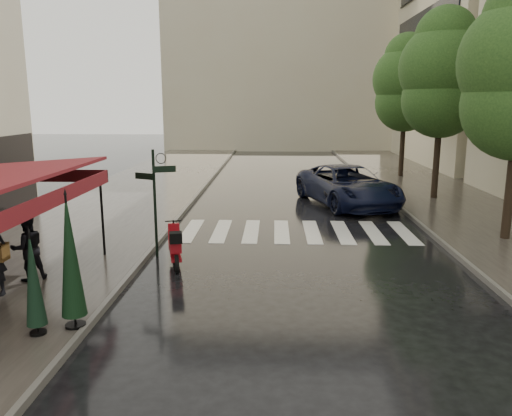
# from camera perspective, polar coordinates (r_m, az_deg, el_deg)

# --- Properties ---
(ground) EXTENTS (120.00, 120.00, 0.00)m
(ground) POSITION_cam_1_polar(r_m,az_deg,el_deg) (11.80, -8.81, -9.92)
(ground) COLOR black
(ground) RESTS_ON ground
(sidewalk_near) EXTENTS (6.00, 60.00, 0.12)m
(sidewalk_near) POSITION_cam_1_polar(r_m,az_deg,el_deg) (24.10, -14.02, 1.27)
(sidewalk_near) COLOR #38332D
(sidewalk_near) RESTS_ON ground
(sidewalk_far) EXTENTS (5.50, 60.00, 0.12)m
(sidewalk_far) POSITION_cam_1_polar(r_m,az_deg,el_deg) (24.52, 21.30, 0.99)
(sidewalk_far) COLOR #38332D
(sidewalk_far) RESTS_ON ground
(curb_near) EXTENTS (0.12, 60.00, 0.16)m
(curb_near) POSITION_cam_1_polar(r_m,az_deg,el_deg) (23.43, -6.83, 1.29)
(curb_near) COLOR #595651
(curb_near) RESTS_ON ground
(curb_far) EXTENTS (0.12, 60.00, 0.16)m
(curb_far) POSITION_cam_1_polar(r_m,az_deg,el_deg) (23.74, 14.91, 1.11)
(curb_far) COLOR #595651
(curb_far) RESTS_ON ground
(crosswalk) EXTENTS (7.85, 3.20, 0.01)m
(crosswalk) POSITION_cam_1_polar(r_m,az_deg,el_deg) (17.33, 4.68, -2.69)
(crosswalk) COLOR silver
(crosswalk) RESTS_ON ground
(signpost) EXTENTS (1.17, 0.29, 3.10)m
(signpost) POSITION_cam_1_polar(r_m,az_deg,el_deg) (14.38, -11.49, 1.54)
(signpost) COLOR black
(signpost) RESTS_ON ground
(haussmann_far) EXTENTS (8.00, 16.00, 18.50)m
(haussmann_far) POSITION_cam_1_polar(r_m,az_deg,el_deg) (39.74, 24.48, 17.96)
(haussmann_far) COLOR #BAAE8E
(haussmann_far) RESTS_ON ground
(backdrop_building) EXTENTS (22.00, 6.00, 20.00)m
(backdrop_building) POSITION_cam_1_polar(r_m,az_deg,el_deg) (49.08, 3.23, 18.49)
(backdrop_building) COLOR #BAAE8E
(backdrop_building) RESTS_ON ground
(tree_mid) EXTENTS (3.80, 3.80, 8.34)m
(tree_mid) POSITION_cam_1_polar(r_m,az_deg,el_deg) (23.93, 20.57, 14.13)
(tree_mid) COLOR black
(tree_mid) RESTS_ON sidewalk_far
(tree_far) EXTENTS (3.80, 3.80, 8.16)m
(tree_far) POSITION_cam_1_polar(r_m,az_deg,el_deg) (30.71, 16.77, 13.47)
(tree_far) COLOR black
(tree_far) RESTS_ON sidewalk_far
(pedestrian_terrace) EXTENTS (0.99, 0.96, 1.61)m
(pedestrian_terrace) POSITION_cam_1_polar(r_m,az_deg,el_deg) (13.29, -24.63, -4.18)
(pedestrian_terrace) COLOR black
(pedestrian_terrace) RESTS_ON sidewalk_near
(scooter) EXTENTS (0.70, 1.69, 1.13)m
(scooter) POSITION_cam_1_polar(r_m,az_deg,el_deg) (13.73, -9.22, -4.47)
(scooter) COLOR black
(scooter) RESTS_ON ground
(parked_car) EXTENTS (4.54, 6.73, 1.71)m
(parked_car) POSITION_cam_1_polar(r_m,az_deg,el_deg) (21.98, 10.42, 2.55)
(parked_car) COLOR black
(parked_car) RESTS_ON ground
(parasol_front) EXTENTS (0.48, 0.48, 2.66)m
(parasol_front) POSITION_cam_1_polar(r_m,az_deg,el_deg) (10.05, -20.48, -5.11)
(parasol_front) COLOR black
(parasol_front) RESTS_ON sidewalk_near
(parasol_back) EXTENTS (0.37, 0.37, 2.00)m
(parasol_back) POSITION_cam_1_polar(r_m,az_deg,el_deg) (10.09, -24.12, -7.44)
(parasol_back) COLOR black
(parasol_back) RESTS_ON sidewalk_near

